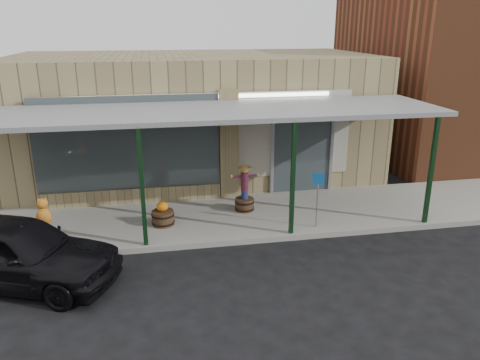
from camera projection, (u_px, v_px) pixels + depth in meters
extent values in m
plane|color=black|center=(236.00, 290.00, 9.56)|extent=(120.00, 120.00, 0.00)
cube|color=gray|center=(213.00, 218.00, 12.90)|extent=(40.00, 3.20, 0.15)
cube|color=#97875C|center=(195.00, 115.00, 16.54)|extent=(12.00, 6.00, 4.20)
cube|color=#40494D|center=(128.00, 145.00, 13.29)|extent=(5.20, 0.06, 2.80)
cube|color=#40494D|center=(302.00, 149.00, 14.44)|extent=(1.80, 0.06, 2.80)
cube|color=#97875C|center=(229.00, 147.00, 13.90)|extent=(0.55, 0.30, 3.40)
cube|color=#97875C|center=(132.00, 196.00, 13.83)|extent=(5.20, 0.30, 0.50)
cube|color=#A9A496|center=(205.00, 138.00, 13.75)|extent=(9.00, 0.02, 2.60)
cube|color=white|center=(204.00, 97.00, 13.34)|extent=(7.50, 0.03, 0.10)
cube|color=slate|center=(211.00, 111.00, 11.95)|extent=(12.00, 3.00, 0.12)
cube|color=black|center=(142.00, 190.00, 10.76)|extent=(0.10, 0.10, 2.95)
cube|color=black|center=(293.00, 180.00, 11.39)|extent=(0.10, 0.10, 2.95)
cube|color=black|center=(431.00, 172.00, 12.03)|extent=(0.10, 0.10, 2.95)
cylinder|color=#4E301F|center=(244.00, 204.00, 13.22)|extent=(0.56, 0.56, 0.35)
cylinder|color=navy|center=(245.00, 194.00, 13.13)|extent=(0.20, 0.20, 0.27)
cylinder|color=maroon|center=(245.00, 181.00, 13.01)|extent=(0.22, 0.22, 0.49)
sphere|color=#B39644|center=(245.00, 170.00, 12.90)|extent=(0.20, 0.20, 0.20)
cone|color=#B39644|center=(245.00, 166.00, 12.86)|extent=(0.32, 0.32, 0.12)
cylinder|color=#4E301F|center=(163.00, 218.00, 12.26)|extent=(0.60, 0.60, 0.38)
ellipsoid|color=orange|center=(162.00, 207.00, 12.16)|extent=(0.31, 0.31, 0.25)
cylinder|color=#4C471E|center=(162.00, 201.00, 12.12)|extent=(0.04, 0.04, 0.06)
cylinder|color=gray|center=(317.00, 206.00, 12.01)|extent=(0.04, 0.04, 1.17)
cube|color=#175EB1|center=(318.00, 179.00, 11.78)|extent=(0.29, 0.12, 0.30)
imported|color=black|center=(16.00, 252.00, 9.61)|extent=(4.59, 3.16, 1.45)
ellipsoid|color=orange|center=(44.00, 217.00, 10.41)|extent=(0.33, 0.28, 0.43)
sphere|color=orange|center=(42.00, 204.00, 10.36)|extent=(0.24, 0.24, 0.24)
cylinder|color=#1A7520|center=(43.00, 210.00, 10.36)|extent=(0.16, 0.16, 0.02)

